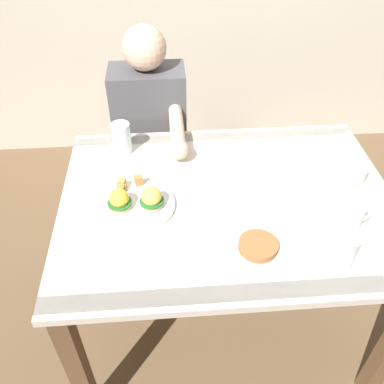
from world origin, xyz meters
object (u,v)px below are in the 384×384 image
object	(u,v)px
eggs_benedict_plate	(136,202)
dining_table	(227,219)
water_glass_near	(343,250)
water_glass_far	(122,140)
coffee_mug	(352,215)
fruit_bowl	(351,171)
fork	(277,153)
side_plate	(258,248)
diner_person	(151,131)

from	to	relation	value
eggs_benedict_plate	dining_table	bearing A→B (deg)	3.55
water_glass_near	water_glass_far	xyz separation A→B (m)	(-0.69, 0.63, 0.00)
coffee_mug	water_glass_far	world-z (taller)	water_glass_far
fruit_bowl	fork	size ratio (longest dim) A/B	0.90
dining_table	water_glass_far	size ratio (longest dim) A/B	9.26
eggs_benedict_plate	fork	distance (m)	0.63
coffee_mug	water_glass_far	distance (m)	0.91
water_glass_far	side_plate	distance (m)	0.72
eggs_benedict_plate	diner_person	size ratio (longest dim) A/B	0.24
fruit_bowl	water_glass_far	bearing A→B (deg)	164.88
water_glass_near	side_plate	size ratio (longest dim) A/B	0.56
eggs_benedict_plate	side_plate	size ratio (longest dim) A/B	1.35
water_glass_near	water_glass_far	world-z (taller)	water_glass_far
coffee_mug	fork	bearing A→B (deg)	108.38
fruit_bowl	fork	bearing A→B (deg)	144.16
fruit_bowl	side_plate	world-z (taller)	fruit_bowl
side_plate	dining_table	bearing A→B (deg)	102.68
dining_table	fork	distance (m)	0.37
coffee_mug	diner_person	distance (m)	1.02
eggs_benedict_plate	water_glass_near	distance (m)	0.69
dining_table	eggs_benedict_plate	xyz separation A→B (m)	(-0.33, -0.02, 0.13)
coffee_mug	dining_table	bearing A→B (deg)	156.46
eggs_benedict_plate	fork	xyz separation A→B (m)	(0.57, 0.28, -0.02)
fork	water_glass_near	bearing A→B (deg)	-84.05
dining_table	fork	bearing A→B (deg)	46.95
fruit_bowl	water_glass_far	world-z (taller)	water_glass_far
fruit_bowl	eggs_benedict_plate	bearing A→B (deg)	-172.48
dining_table	diner_person	size ratio (longest dim) A/B	1.05
eggs_benedict_plate	fork	bearing A→B (deg)	25.98
water_glass_far	side_plate	bearing A→B (deg)	-51.92
eggs_benedict_plate	coffee_mug	bearing A→B (deg)	-11.58
fork	water_glass_far	size ratio (longest dim) A/B	1.03
fruit_bowl	water_glass_near	distance (m)	0.43
dining_table	water_glass_near	xyz separation A→B (m)	(0.30, -0.31, 0.16)
side_plate	water_glass_near	bearing A→B (deg)	-14.15
fruit_bowl	water_glass_far	xyz separation A→B (m)	(-0.87, 0.23, 0.03)
dining_table	water_glass_near	world-z (taller)	water_glass_near
water_glass_near	fruit_bowl	bearing A→B (deg)	65.95
dining_table	water_glass_far	bearing A→B (deg)	140.65
eggs_benedict_plate	diner_person	bearing A→B (deg)	85.66
fork	dining_table	bearing A→B (deg)	-133.05
dining_table	side_plate	size ratio (longest dim) A/B	6.00
fruit_bowl	fork	world-z (taller)	fruit_bowl
eggs_benedict_plate	water_glass_far	distance (m)	0.35
fruit_bowl	side_plate	distance (m)	0.54
eggs_benedict_plate	coffee_mug	world-z (taller)	coffee_mug
fruit_bowl	coffee_mug	world-z (taller)	coffee_mug
water_glass_near	side_plate	bearing A→B (deg)	165.85
fruit_bowl	diner_person	world-z (taller)	diner_person
dining_table	side_plate	bearing A→B (deg)	-77.32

